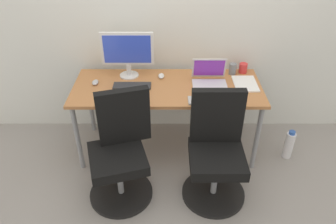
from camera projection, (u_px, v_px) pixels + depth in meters
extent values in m
plane|color=gray|center=(168.00, 147.00, 3.39)|extent=(5.28, 5.28, 0.00)
cube|color=silver|center=(168.00, 8.00, 3.00)|extent=(4.40, 0.04, 2.60)
cube|color=#B77542|center=(168.00, 88.00, 2.99)|extent=(1.71, 0.68, 0.03)
cylinder|color=gray|center=(78.00, 138.00, 2.95)|extent=(0.04, 0.04, 0.69)
cylinder|color=gray|center=(258.00, 138.00, 2.95)|extent=(0.04, 0.04, 0.69)
cylinder|color=gray|center=(91.00, 103.00, 3.44)|extent=(0.04, 0.04, 0.69)
cylinder|color=gray|center=(245.00, 103.00, 3.43)|extent=(0.04, 0.04, 0.69)
cylinder|color=black|center=(122.00, 193.00, 2.85)|extent=(0.54, 0.54, 0.03)
cylinder|color=gray|center=(120.00, 177.00, 2.75)|extent=(0.05, 0.05, 0.34)
cube|color=black|center=(118.00, 158.00, 2.63)|extent=(0.54, 0.54, 0.09)
cube|color=black|center=(124.00, 116.00, 2.61)|extent=(0.42, 0.18, 0.48)
cylinder|color=black|center=(214.00, 193.00, 2.85)|extent=(0.54, 0.54, 0.03)
cylinder|color=gray|center=(215.00, 178.00, 2.75)|extent=(0.05, 0.05, 0.34)
cube|color=black|center=(218.00, 158.00, 2.63)|extent=(0.44, 0.44, 0.09)
cube|color=black|center=(218.00, 116.00, 2.62)|extent=(0.42, 0.07, 0.48)
cylinder|color=white|center=(290.00, 145.00, 3.18)|extent=(0.09, 0.09, 0.28)
cylinder|color=#2D59B2|center=(293.00, 133.00, 3.10)|extent=(0.06, 0.06, 0.03)
cylinder|color=silver|center=(130.00, 75.00, 3.15)|extent=(0.18, 0.18, 0.01)
cylinder|color=silver|center=(130.00, 69.00, 3.11)|extent=(0.04, 0.04, 0.11)
cube|color=silver|center=(128.00, 49.00, 3.00)|extent=(0.48, 0.03, 0.31)
cube|color=blue|center=(128.00, 49.00, 2.98)|extent=(0.43, 0.00, 0.26)
cube|color=silver|center=(210.00, 86.00, 2.97)|extent=(0.31, 0.22, 0.02)
cube|color=silver|center=(210.00, 68.00, 3.02)|extent=(0.31, 0.06, 0.21)
cube|color=purple|center=(210.00, 68.00, 3.02)|extent=(0.28, 0.05, 0.17)
cube|color=#2D2D2D|center=(133.00, 86.00, 2.97)|extent=(0.34, 0.12, 0.02)
cube|color=#B7B7B7|center=(209.00, 101.00, 2.76)|extent=(0.34, 0.12, 0.02)
ellipsoid|color=#B7B7B7|center=(96.00, 82.00, 3.01)|extent=(0.06, 0.10, 0.03)
ellipsoid|color=silver|center=(162.00, 76.00, 3.11)|extent=(0.06, 0.10, 0.03)
cylinder|color=red|center=(244.00, 68.00, 3.18)|extent=(0.08, 0.08, 0.09)
cylinder|color=slate|center=(233.00, 69.00, 3.15)|extent=(0.07, 0.07, 0.10)
cube|color=black|center=(141.00, 100.00, 2.78)|extent=(0.07, 0.14, 0.01)
cube|color=white|center=(246.00, 84.00, 3.01)|extent=(0.21, 0.30, 0.01)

